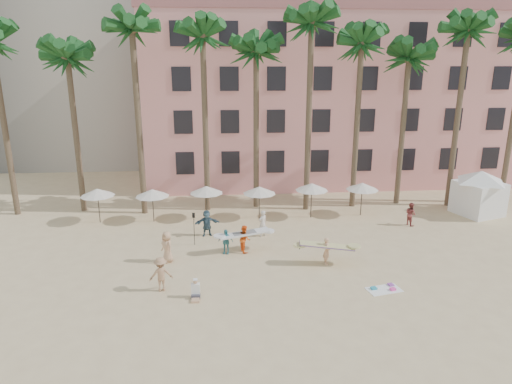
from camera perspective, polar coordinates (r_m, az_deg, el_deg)
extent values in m
plane|color=#D1B789|center=(23.99, 5.48, -13.18)|extent=(120.00, 120.00, 0.00)
cube|color=pink|center=(47.96, 8.77, 11.54)|extent=(35.00, 14.00, 16.00)
cylinder|color=brown|center=(39.40, -28.85, 6.56)|extent=(0.44, 0.44, 13.00)
cylinder|color=brown|center=(38.18, -21.56, 6.42)|extent=(0.44, 0.44, 12.00)
cylinder|color=brown|center=(35.91, -14.46, 8.11)|extent=(0.44, 0.44, 14.00)
cylinder|color=brown|center=(35.93, -6.35, 8.12)|extent=(0.44, 0.44, 13.50)
cylinder|color=brown|center=(36.59, 0.02, 7.57)|extent=(0.44, 0.44, 12.50)
cylinder|color=brown|center=(36.01, 6.59, 8.93)|extent=(0.44, 0.44, 14.50)
cylinder|color=brown|center=(37.55, 12.46, 7.80)|extent=(0.44, 0.44, 13.00)
cylinder|color=brown|center=(39.43, 17.83, 7.05)|extent=(0.44, 0.44, 12.00)
cylinder|color=brown|center=(40.10, 23.84, 8.05)|extent=(0.44, 0.44, 14.00)
cylinder|color=brown|center=(43.12, 29.41, 7.49)|extent=(0.44, 0.44, 13.50)
cylinder|color=#332B23|center=(35.87, -19.06, -1.73)|extent=(0.07, 0.07, 2.50)
cone|color=silver|center=(35.57, -19.23, -0.04)|extent=(2.50, 2.50, 0.55)
cylinder|color=#332B23|center=(34.99, -12.75, -1.75)|extent=(0.07, 0.07, 2.40)
cone|color=silver|center=(34.69, -12.85, -0.10)|extent=(2.50, 2.50, 0.55)
cylinder|color=#332B23|center=(34.80, -6.18, -1.44)|extent=(0.07, 0.07, 2.50)
cone|color=silver|center=(34.49, -6.23, 0.30)|extent=(2.50, 2.50, 0.55)
cylinder|color=#332B23|center=(34.82, 0.41, -1.42)|extent=(0.07, 0.07, 2.40)
cone|color=silver|center=(34.52, 0.42, 0.24)|extent=(2.50, 2.50, 0.55)
cylinder|color=#332B23|center=(35.25, 6.92, -1.15)|extent=(0.07, 0.07, 2.60)
cone|color=silver|center=(34.93, 6.98, 0.65)|extent=(2.50, 2.50, 0.55)
cylinder|color=#332B23|center=(36.44, 13.04, -0.96)|extent=(0.07, 0.07, 2.50)
cone|color=silver|center=(36.14, 13.15, 0.70)|extent=(2.50, 2.50, 0.55)
cube|color=white|center=(39.80, 26.02, -0.70)|extent=(3.80, 3.80, 2.60)
cone|color=white|center=(39.38, 26.34, 1.74)|extent=(5.71, 5.71, 0.90)
cube|color=white|center=(25.66, 15.71, -11.66)|extent=(1.97, 1.36, 0.02)
cube|color=teal|center=(25.54, 14.51, -11.56)|extent=(0.35, 0.31, 0.10)
cube|color=#F644A6|center=(25.69, 16.73, -11.54)|extent=(0.32, 0.28, 0.12)
cube|color=purple|center=(26.16, 16.49, -11.04)|extent=(0.32, 0.35, 0.08)
imported|color=tan|center=(27.57, 8.83, -7.29)|extent=(0.46, 0.65, 1.69)
cube|color=#D0C882|center=(27.43, 8.86, -6.64)|extent=(3.29, 1.14, 0.38)
imported|color=orange|center=(28.94, -1.46, -5.85)|extent=(0.87, 1.00, 1.76)
cube|color=silver|center=(28.81, -1.46, -5.20)|extent=(3.29, 1.37, 0.32)
imported|color=tan|center=(24.78, -11.80, -10.02)|extent=(1.32, 0.93, 1.87)
imported|color=#943E3D|center=(35.39, 18.77, -2.61)|extent=(0.89, 1.00, 1.71)
imported|color=tan|center=(28.01, -11.05, -6.75)|extent=(1.05, 1.12, 1.93)
imported|color=#395364|center=(31.69, -6.15, -3.87)|extent=(1.76, 0.79, 1.84)
imported|color=teal|center=(28.77, -3.80, -6.19)|extent=(1.00, 0.59, 1.60)
imported|color=beige|center=(31.40, 0.83, -3.95)|extent=(0.81, 0.76, 1.85)
cylinder|color=black|center=(30.18, -7.74, -4.70)|extent=(0.04, 0.04, 2.10)
cube|color=black|center=(29.84, -7.81, -2.91)|extent=(0.18, 0.03, 0.35)
cube|color=#3F3F4C|center=(24.15, -7.53, -12.72)|extent=(0.45, 0.42, 0.24)
cube|color=tan|center=(23.87, -7.57, -13.25)|extent=(0.40, 0.45, 0.12)
cube|color=white|center=(24.01, -7.56, -11.87)|extent=(0.44, 0.26, 0.55)
sphere|color=tan|center=(23.83, -7.59, -11.02)|extent=(0.24, 0.24, 0.24)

